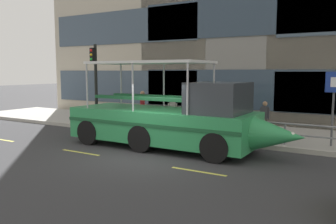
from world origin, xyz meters
TOP-DOWN VIEW (x-y plane):
  - ground_plane at (0.00, 0.00)m, footprint 120.00×120.00m
  - sidewalk at (0.00, 5.60)m, footprint 32.00×4.80m
  - curb_edge at (0.00, 3.11)m, footprint 32.00×0.18m
  - lane_centreline at (-0.00, -0.96)m, footprint 25.80×0.12m
  - curb_guardrail at (0.04, 3.45)m, footprint 11.61×0.09m
  - traffic_light_pole at (-5.91, 3.69)m, footprint 0.24×0.46m
  - parking_sign at (5.43, 4.09)m, footprint 0.60×0.12m
  - duck_tour_boat at (0.17, 1.37)m, footprint 9.22×2.55m
  - pedestrian_near_bow at (2.67, 4.94)m, footprint 0.43×0.20m
  - pedestrian_mid_left at (-0.36, 4.24)m, footprint 0.31×0.45m
  - pedestrian_mid_right at (-1.59, 4.33)m, footprint 0.39×0.29m
  - pedestrian_near_stern at (-3.63, 4.74)m, footprint 0.32×0.47m

SIDE VIEW (x-z plane):
  - ground_plane at x=0.00m, z-range 0.00..0.00m
  - lane_centreline at x=0.00m, z-range 0.00..0.01m
  - sidewalk at x=0.00m, z-range 0.00..0.18m
  - curb_edge at x=0.00m, z-range 0.00..0.18m
  - curb_guardrail at x=0.04m, z-range 0.33..1.18m
  - pedestrian_near_bow at x=2.67m, z-range 0.33..1.83m
  - duck_tour_boat at x=0.17m, z-range -0.57..2.78m
  - pedestrian_mid_right at x=-1.59m, z-range 0.34..1.89m
  - pedestrian_mid_left at x=-0.36m, z-range 0.36..2.08m
  - pedestrian_near_stern at x=-3.63m, z-range 0.36..2.13m
  - parking_sign at x=5.43m, z-range 0.67..3.44m
  - traffic_light_pole at x=-5.91m, z-range 0.62..4.79m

